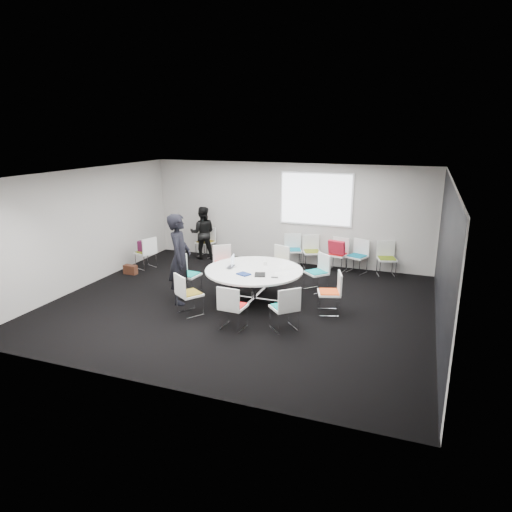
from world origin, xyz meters
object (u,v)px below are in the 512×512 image
(person_back, at_px, (203,233))
(chair_ring_d, at_px, (224,270))
(chair_back_a, at_px, (293,256))
(chair_back_d, at_px, (357,263))
(chair_spare_left, at_px, (146,259))
(conference_table, at_px, (254,278))
(chair_ring_e, at_px, (189,282))
(chair_ring_f, at_px, (189,302))
(person_main, at_px, (180,259))
(chair_ring_c, at_px, (277,270))
(chair_back_b, at_px, (312,258))
(chair_ring_b, at_px, (317,280))
(chair_ring_g, at_px, (233,315))
(chair_back_c, at_px, (337,261))
(chair_person_back, at_px, (206,248))
(chair_back_e, at_px, (386,265))
(chair_ring_h, at_px, (284,316))
(chair_ring_a, at_px, (329,301))
(maroon_bag, at_px, (145,246))
(cup, at_px, (265,263))
(laptop, at_px, (233,267))
(brown_bag, at_px, (130,270))

(person_back, bearing_deg, chair_ring_d, 108.73)
(chair_back_a, relative_size, chair_back_d, 1.00)
(chair_ring_d, distance_m, chair_spare_left, 2.41)
(conference_table, bearing_deg, chair_ring_e, -177.40)
(chair_ring_f, distance_m, person_main, 1.04)
(chair_ring_c, relative_size, chair_back_b, 1.00)
(chair_ring_b, xyz_separation_m, chair_ring_c, (-1.09, 0.37, 0.00))
(chair_ring_g, relative_size, chair_spare_left, 1.00)
(chair_back_c, bearing_deg, chair_ring_c, 59.96)
(chair_person_back, bearing_deg, person_back, 100.17)
(chair_ring_e, bearing_deg, chair_back_a, 156.74)
(chair_back_b, distance_m, chair_back_d, 1.23)
(chair_back_e, bearing_deg, chair_back_a, -16.48)
(chair_ring_e, height_order, chair_ring_h, same)
(chair_ring_a, bearing_deg, person_back, 39.14)
(chair_ring_b, xyz_separation_m, chair_ring_e, (-2.74, -1.19, 0.00))
(person_main, xyz_separation_m, person_back, (-1.13, 3.34, -0.22))
(chair_back_d, relative_size, maroon_bag, 2.20)
(chair_ring_e, relative_size, chair_person_back, 1.00)
(conference_table, distance_m, chair_spare_left, 3.83)
(chair_ring_e, xyz_separation_m, chair_back_c, (2.91, 2.95, 0.00))
(chair_ring_d, xyz_separation_m, chair_spare_left, (-2.41, 0.22, 0.00))
(cup, bearing_deg, laptop, -145.49)
(chair_ring_g, xyz_separation_m, chair_back_e, (2.45, 4.40, 0.00))
(chair_ring_d, bearing_deg, chair_ring_a, 122.92)
(person_main, bearing_deg, chair_ring_a, -98.04)
(maroon_bag, xyz_separation_m, brown_bag, (-0.10, -0.58, -0.50))
(chair_back_b, xyz_separation_m, chair_back_d, (1.23, -0.03, 0.00))
(person_main, bearing_deg, chair_ring_f, -155.05)
(chair_back_a, xyz_separation_m, person_main, (-1.56, -3.50, 0.71))
(chair_ring_g, height_order, laptop, chair_ring_g)
(chair_back_b, bearing_deg, chair_back_a, -23.71)
(chair_ring_a, bearing_deg, chair_back_c, -10.13)
(chair_ring_e, bearing_deg, chair_back_b, 149.52)
(chair_back_c, xyz_separation_m, chair_back_d, (0.52, -0.02, 0.00))
(chair_ring_c, bearing_deg, chair_back_b, -91.56)
(chair_ring_c, relative_size, person_main, 0.45)
(chair_back_a, height_order, chair_back_e, same)
(chair_spare_left, height_order, maroon_bag, chair_spare_left)
(person_back, height_order, brown_bag, person_back)
(chair_back_e, xyz_separation_m, chair_person_back, (-5.20, 0.00, 0.00))
(chair_back_d, relative_size, chair_person_back, 1.00)
(chair_ring_h, bearing_deg, chair_back_b, 53.03)
(chair_back_d, height_order, person_back, person_back)
(chair_back_b, relative_size, cup, 9.78)
(chair_ring_d, distance_m, chair_ring_e, 1.18)
(chair_back_c, height_order, cup, chair_back_c)
(conference_table, xyz_separation_m, chair_back_c, (1.32, 2.88, -0.25))
(chair_back_e, bearing_deg, chair_ring_e, 18.88)
(chair_ring_h, relative_size, brown_bag, 2.44)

